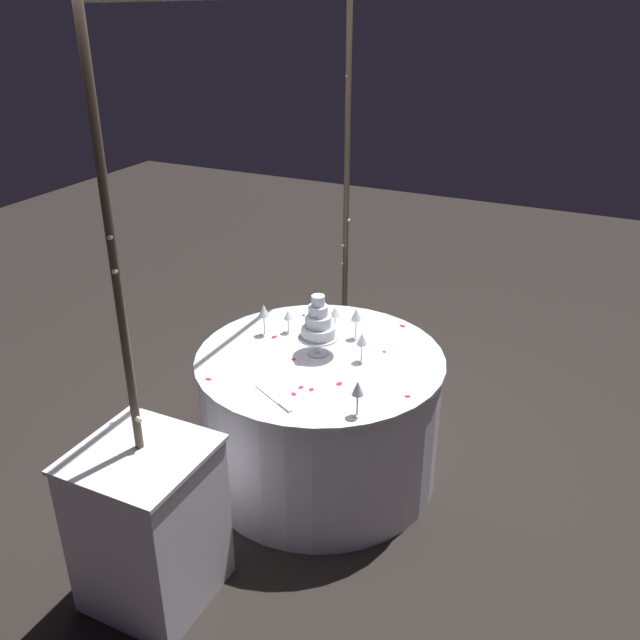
# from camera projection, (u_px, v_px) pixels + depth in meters

# --- Properties ---
(ground_plane) EXTENTS (12.00, 12.00, 0.00)m
(ground_plane) POSITION_uv_depth(u_px,v_px,m) (320.00, 472.00, 3.97)
(ground_plane) COLOR black
(decorative_arch) EXTENTS (2.20, 0.06, 2.52)m
(decorative_arch) POSITION_uv_depth(u_px,v_px,m) (260.00, 190.00, 3.39)
(decorative_arch) COLOR #473D2D
(decorative_arch) RESTS_ON ground
(main_table) EXTENTS (1.33, 1.33, 0.76)m
(main_table) POSITION_uv_depth(u_px,v_px,m) (320.00, 416.00, 3.81)
(main_table) COLOR white
(main_table) RESTS_ON ground
(side_table) EXTENTS (0.54, 0.54, 0.78)m
(side_table) POSITION_uv_depth(u_px,v_px,m) (149.00, 524.00, 3.02)
(side_table) COLOR white
(side_table) RESTS_ON ground
(tiered_cake) EXTENTS (0.22, 0.22, 0.34)m
(tiered_cake) POSITION_uv_depth(u_px,v_px,m) (318.00, 325.00, 3.59)
(tiered_cake) COLOR silver
(tiered_cake) RESTS_ON main_table
(wine_glass_0) EXTENTS (0.06, 0.06, 0.19)m
(wine_glass_0) POSITION_uv_depth(u_px,v_px,m) (264.00, 312.00, 3.82)
(wine_glass_0) COLOR silver
(wine_glass_0) RESTS_ON main_table
(wine_glass_1) EXTENTS (0.06, 0.06, 0.15)m
(wine_glass_1) POSITION_uv_depth(u_px,v_px,m) (335.00, 313.00, 3.87)
(wine_glass_1) COLOR silver
(wine_glass_1) RESTS_ON main_table
(wine_glass_2) EXTENTS (0.06, 0.06, 0.14)m
(wine_glass_2) POSITION_uv_depth(u_px,v_px,m) (288.00, 317.00, 3.86)
(wine_glass_2) COLOR silver
(wine_glass_2) RESTS_ON main_table
(wine_glass_3) EXTENTS (0.06, 0.06, 0.18)m
(wine_glass_3) POSITION_uv_depth(u_px,v_px,m) (358.00, 390.00, 3.08)
(wine_glass_3) COLOR silver
(wine_glass_3) RESTS_ON main_table
(wine_glass_4) EXTENTS (0.06, 0.06, 0.16)m
(wine_glass_4) POSITION_uv_depth(u_px,v_px,m) (362.00, 341.00, 3.54)
(wine_glass_4) COLOR silver
(wine_glass_4) RESTS_ON main_table
(wine_glass_5) EXTENTS (0.06, 0.06, 0.18)m
(wine_glass_5) POSITION_uv_depth(u_px,v_px,m) (356.00, 316.00, 3.78)
(wine_glass_5) COLOR silver
(wine_glass_5) RESTS_ON main_table
(cake_knife) EXTENTS (0.16, 0.27, 0.01)m
(cake_knife) POSITION_uv_depth(u_px,v_px,m) (275.00, 400.00, 3.25)
(cake_knife) COLOR silver
(cake_knife) RESTS_ON main_table
(rose_petal_0) EXTENTS (0.04, 0.04, 0.00)m
(rose_petal_0) POSITION_uv_depth(u_px,v_px,m) (294.00, 394.00, 3.30)
(rose_petal_0) COLOR #C61951
(rose_petal_0) RESTS_ON main_table
(rose_petal_1) EXTENTS (0.04, 0.03, 0.00)m
(rose_petal_1) POSITION_uv_depth(u_px,v_px,m) (294.00, 359.00, 3.61)
(rose_petal_1) COLOR #C61951
(rose_petal_1) RESTS_ON main_table
(rose_petal_2) EXTENTS (0.04, 0.03, 0.00)m
(rose_petal_2) POSITION_uv_depth(u_px,v_px,m) (323.00, 335.00, 3.87)
(rose_petal_2) COLOR #C61951
(rose_petal_2) RESTS_ON main_table
(rose_petal_3) EXTENTS (0.04, 0.03, 0.00)m
(rose_petal_3) POSITION_uv_depth(u_px,v_px,m) (339.00, 384.00, 3.38)
(rose_petal_3) COLOR #C61951
(rose_petal_3) RESTS_ON main_table
(rose_petal_4) EXTENTS (0.03, 0.03, 0.00)m
(rose_petal_4) POSITION_uv_depth(u_px,v_px,m) (304.00, 315.00, 4.10)
(rose_petal_4) COLOR #C61951
(rose_petal_4) RESTS_ON main_table
(rose_petal_5) EXTENTS (0.04, 0.05, 0.00)m
(rose_petal_5) POSITION_uv_depth(u_px,v_px,m) (402.00, 326.00, 3.97)
(rose_petal_5) COLOR #C61951
(rose_petal_5) RESTS_ON main_table
(rose_petal_6) EXTENTS (0.03, 0.04, 0.00)m
(rose_petal_6) POSITION_uv_depth(u_px,v_px,m) (209.00, 379.00, 3.42)
(rose_petal_6) COLOR #C61951
(rose_petal_6) RESTS_ON main_table
(rose_petal_7) EXTENTS (0.03, 0.03, 0.00)m
(rose_petal_7) POSITION_uv_depth(u_px,v_px,m) (384.00, 352.00, 3.68)
(rose_petal_7) COLOR #C61951
(rose_petal_7) RESTS_ON main_table
(rose_petal_8) EXTENTS (0.04, 0.03, 0.00)m
(rose_petal_8) POSITION_uv_depth(u_px,v_px,m) (274.00, 337.00, 3.84)
(rose_petal_8) COLOR #C61951
(rose_petal_8) RESTS_ON main_table
(rose_petal_9) EXTENTS (0.03, 0.03, 0.00)m
(rose_petal_9) POSITION_uv_depth(u_px,v_px,m) (311.00, 389.00, 3.34)
(rose_petal_9) COLOR #C61951
(rose_petal_9) RESTS_ON main_table
(rose_petal_10) EXTENTS (0.03, 0.04, 0.00)m
(rose_petal_10) POSITION_uv_depth(u_px,v_px,m) (408.00, 396.00, 3.28)
(rose_petal_10) COLOR #C61951
(rose_petal_10) RESTS_ON main_table
(rose_petal_11) EXTENTS (0.03, 0.03, 0.00)m
(rose_petal_11) POSITION_uv_depth(u_px,v_px,m) (301.00, 387.00, 3.35)
(rose_petal_11) COLOR #C61951
(rose_petal_11) RESTS_ON main_table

